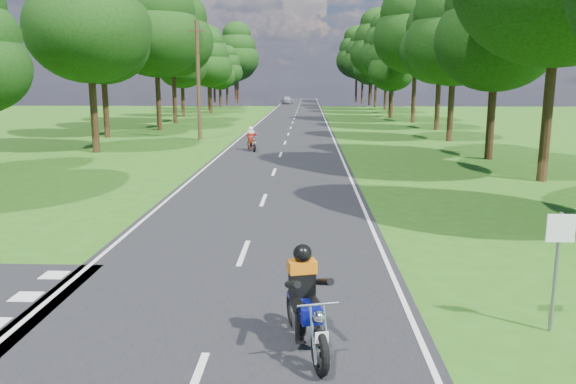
{
  "coord_description": "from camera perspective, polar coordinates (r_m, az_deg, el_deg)",
  "views": [
    {
      "loc": [
        1.51,
        -10.72,
        4.03
      ],
      "look_at": [
        0.98,
        4.0,
        1.1
      ],
      "focal_mm": 35.0,
      "sensor_mm": 36.0,
      "label": 1
    }
  ],
  "objects": [
    {
      "name": "road_sign",
      "position": [
        9.95,
        25.74,
        -5.57
      ],
      "size": [
        0.45,
        0.07,
        2.0
      ],
      "color": "slate",
      "rests_on": "ground"
    },
    {
      "name": "rider_far_red",
      "position": [
        32.8,
        -3.73,
        5.43
      ],
      "size": [
        1.03,
        1.76,
        1.39
      ],
      "primitive_type": null,
      "rotation": [
        0.0,
        0.0,
        0.31
      ],
      "color": "#B72B0E",
      "rests_on": "main_road"
    },
    {
      "name": "telegraph_pole",
      "position": [
        39.44,
        -9.1,
        11.18
      ],
      "size": [
        1.2,
        0.26,
        8.0
      ],
      "color": "#382616",
      "rests_on": "ground"
    },
    {
      "name": "ground",
      "position": [
        11.55,
        -5.67,
        -9.23
      ],
      "size": [
        160.0,
        160.0,
        0.0
      ],
      "primitive_type": "plane",
      "color": "#2A5513",
      "rests_on": "ground"
    },
    {
      "name": "distant_car",
      "position": [
        99.27,
        -0.12,
        9.34
      ],
      "size": [
        2.63,
        4.32,
        1.37
      ],
      "primitive_type": "imported",
      "rotation": [
        0.0,
        0.0,
        0.27
      ],
      "color": "silver",
      "rests_on": "main_road"
    },
    {
      "name": "rider_near_blue",
      "position": [
        8.56,
        1.82,
        -10.8
      ],
      "size": [
        1.1,
        2.01,
        1.59
      ],
      "primitive_type": null,
      "rotation": [
        0.0,
        0.0,
        0.26
      ],
      "color": "navy",
      "rests_on": "main_road"
    },
    {
      "name": "treeline",
      "position": [
        70.91,
        2.04,
        14.66
      ],
      "size": [
        40.0,
        115.35,
        14.78
      ],
      "color": "black",
      "rests_on": "ground"
    },
    {
      "name": "road_markings",
      "position": [
        59.01,
        0.45,
        7.36
      ],
      "size": [
        7.4,
        140.0,
        0.01
      ],
      "color": "silver",
      "rests_on": "main_road"
    },
    {
      "name": "main_road",
      "position": [
        60.87,
        0.63,
        7.47
      ],
      "size": [
        7.0,
        140.0,
        0.02
      ],
      "primitive_type": "cube",
      "color": "black",
      "rests_on": "ground"
    }
  ]
}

